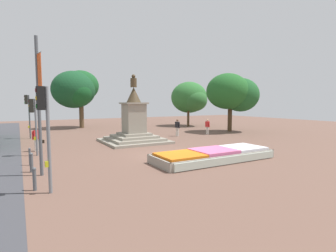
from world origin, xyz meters
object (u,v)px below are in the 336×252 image
Objects in this scene: pedestrian_with_handbag at (37,137)px; kerb_bollard_mid_b at (30,156)px; pedestrian_crossing_plaza at (177,126)px; traffic_light_far_corner at (28,109)px; kerb_bollard_mid_a at (31,162)px; traffic_light_mid_block at (34,117)px; kerb_bollard_south at (34,178)px; traffic_light_near_crossing at (45,121)px; pedestrian_near_planter at (207,126)px; flower_planter at (215,155)px; banner_pole at (39,103)px; statue_monument at (134,127)px.

pedestrian_with_handbag reaches higher than kerb_bollard_mid_b.
traffic_light_far_corner is at bearing 157.75° from pedestrian_crossing_plaza.
traffic_light_mid_block is at bearing 84.97° from kerb_bollard_mid_a.
pedestrian_crossing_plaza is 16.48m from kerb_bollard_south.
kerb_bollard_mid_a is (-0.35, 3.47, -2.08)m from traffic_light_near_crossing.
kerb_bollard_mid_a is 1.01× the size of kerb_bollard_mid_b.
pedestrian_crossing_plaza reaches higher than pedestrian_near_planter.
flower_planter is at bearing -43.28° from pedestrian_with_handbag.
pedestrian_near_planter is at bearing -7.18° from pedestrian_crossing_plaza.
traffic_light_far_corner is at bearing 119.92° from flower_planter.
kerb_bollard_south is at bearing -90.13° from kerb_bollard_mid_b.
banner_pole is at bearing -66.86° from kerb_bollard_mid_a.
kerb_bollard_mid_b is at bearing 98.94° from banner_pole.
banner_pole is 3.60m from kerb_bollard_mid_b.
statue_monument reaches higher than traffic_light_mid_block.
traffic_light_mid_block is 2.13m from pedestrian_with_handbag.
pedestrian_near_planter is (15.53, 3.20, -1.46)m from traffic_light_mid_block.
statue_monument is 1.45× the size of traffic_light_near_crossing.
banner_pole is 2.84m from kerb_bollard_mid_a.
kerb_bollard_south is at bearing -90.31° from kerb_bollard_mid_a.
flower_planter is at bearing -9.04° from banner_pole.
kerb_bollard_mid_a is at bearing -95.86° from pedestrian_with_handbag.
pedestrian_crossing_plaza reaches higher than kerb_bollard_mid_a.
kerb_bollard_mid_a is at bearing 95.75° from traffic_light_near_crossing.
pedestrian_with_handbag reaches higher than pedestrian_near_planter.
pedestrian_with_handbag is at bearing -175.61° from statue_monument.
pedestrian_near_planter is at bearing 34.64° from traffic_light_near_crossing.
traffic_light_near_crossing is at bearing -57.83° from kerb_bollard_south.
kerb_bollard_mid_a is at bearing -140.93° from statue_monument.
statue_monument is at bearing 16.17° from traffic_light_mid_block.
statue_monument is 1.59× the size of traffic_light_mid_block.
traffic_light_far_corner is 4.23× the size of kerb_bollard_mid_a.
statue_monument reaches higher than traffic_light_near_crossing.
traffic_light_mid_block is 3.20m from kerb_bollard_mid_b.
kerb_bollard_mid_b is at bearing 157.33° from flower_planter.
pedestrian_with_handbag is (-8.33, 7.84, 0.63)m from flower_planter.
pedestrian_with_handbag is 1.80× the size of kerb_bollard_mid_b.
pedestrian_crossing_plaza is at bearing 69.43° from flower_planter.
pedestrian_near_planter is (15.31, 1.64, -0.02)m from pedestrian_with_handbag.
statue_monument reaches higher than pedestrian_with_handbag.
pedestrian_with_handbag is 1.79× the size of kerb_bollard_mid_a.
pedestrian_crossing_plaza reaches higher than kerb_bollard_south.
traffic_light_far_corner is 2.36× the size of pedestrian_with_handbag.
pedestrian_crossing_plaza is 1.77× the size of kerb_bollard_mid_a.
pedestrian_near_planter is 17.47m from kerb_bollard_mid_a.
pedestrian_with_handbag is 5.67m from kerb_bollard_mid_a.
traffic_light_far_corner is 4.48× the size of kerb_bollard_south.
banner_pole is 3.41m from kerb_bollard_south.
banner_pole reaches higher than pedestrian_crossing_plaza.
statue_monument reaches higher than traffic_light_far_corner.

